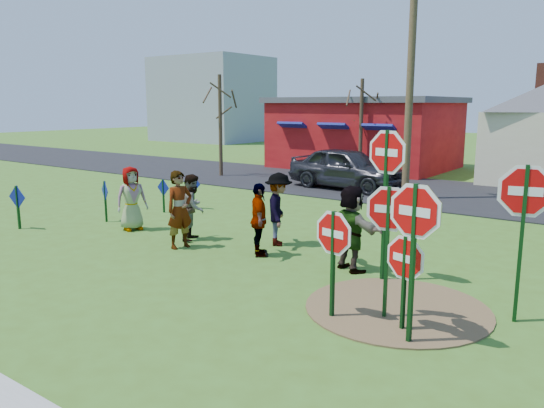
{
  "coord_description": "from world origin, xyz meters",
  "views": [
    {
      "loc": [
        7.88,
        -9.37,
        3.52
      ],
      "look_at": [
        0.03,
        1.43,
        1.0
      ],
      "focal_mm": 35.0,
      "sensor_mm": 36.0,
      "label": 1
    }
  ],
  "objects": [
    {
      "name": "stop_sign_a",
      "position": [
        3.75,
        -1.99,
        1.31
      ],
      "size": [
        0.99,
        0.21,
        1.95
      ],
      "rotation": [
        0.0,
        0.0,
        -0.2
      ],
      "color": "#0E3513",
      "rests_on": "ground"
    },
    {
      "name": "utility_pole",
      "position": [
        0.39,
        9.44,
        4.64
      ],
      "size": [
        2.16,
        0.3,
        8.82
      ],
      "rotation": [
        0.0,
        0.0,
        -0.09
      ],
      "color": "#4C3823",
      "rests_on": "ground"
    },
    {
      "name": "dirt_patch",
      "position": [
        4.5,
        -1.0,
        0.01
      ],
      "size": [
        3.2,
        3.2,
        0.03
      ],
      "primitive_type": "cylinder",
      "color": "brown",
      "rests_on": "ground"
    },
    {
      "name": "person_e",
      "position": [
        0.54,
        0.21,
        0.87
      ],
      "size": [
        0.99,
        1.04,
        1.73
      ],
      "primitive_type": "imported",
      "rotation": [
        0.0,
        0.0,
        2.29
      ],
      "color": "#482F54",
      "rests_on": "ground"
    },
    {
      "name": "stop_sign_e",
      "position": [
        4.91,
        -1.78,
        1.08
      ],
      "size": [
        0.93,
        0.27,
        1.66
      ],
      "rotation": [
        0.0,
        0.0,
        -0.27
      ],
      "color": "#0E3513",
      "rests_on": "ground"
    },
    {
      "name": "stop_sign_c",
      "position": [
        5.01,
        -1.75,
        1.65
      ],
      "size": [
        0.81,
        0.6,
        2.37
      ],
      "rotation": [
        0.0,
        0.0,
        -0.63
      ],
      "color": "#0E3513",
      "rests_on": "ground"
    },
    {
      "name": "blue_diamond_b",
      "position": [
        -5.47,
        0.42,
        0.78
      ],
      "size": [
        0.58,
        0.24,
        1.26
      ],
      "rotation": [
        0.0,
        0.0,
        -0.37
      ],
      "color": "#0E3513",
      "rests_on": "ground"
    },
    {
      "name": "stop_sign_d",
      "position": [
        6.27,
        -0.36,
        1.97
      ],
      "size": [
        1.13,
        0.25,
        2.75
      ],
      "rotation": [
        0.0,
        0.0,
        0.2
      ],
      "color": "#0E3513",
      "rests_on": "ground"
    },
    {
      "name": "distant_building",
      "position": [
        -28.0,
        30.0,
        4.0
      ],
      "size": [
        10.0,
        8.0,
        8.0
      ],
      "primitive_type": "cube",
      "color": "#8C939E",
      "rests_on": "ground"
    },
    {
      "name": "stop_sign_g",
      "position": [
        4.48,
        -1.49,
        1.64
      ],
      "size": [
        1.01,
        0.16,
        2.37
      ],
      "rotation": [
        0.0,
        0.0,
        0.14
      ],
      "color": "#0E3513",
      "rests_on": "ground"
    },
    {
      "name": "stop_sign_f",
      "position": [
        5.17,
        -2.16,
        1.83
      ],
      "size": [
        1.1,
        0.16,
        2.56
      ],
      "rotation": [
        0.0,
        0.0,
        -0.12
      ],
      "color": "#0E3513",
      "rests_on": "ground"
    },
    {
      "name": "stop_sign_b",
      "position": [
        3.63,
        0.29,
        2.32
      ],
      "size": [
        1.16,
        0.29,
        3.2
      ],
      "rotation": [
        0.0,
        0.0,
        -0.23
      ],
      "color": "#0E3513",
      "rests_on": "ground"
    },
    {
      "name": "blue_diamond_c",
      "position": [
        -5.13,
        2.44,
        0.69
      ],
      "size": [
        0.57,
        0.06,
        1.12
      ],
      "rotation": [
        0.0,
        0.0,
        -0.04
      ],
      "color": "#0E3513",
      "rests_on": "ground"
    },
    {
      "name": "bare_tree_west",
      "position": [
        -9.59,
        10.36,
        3.2
      ],
      "size": [
        1.8,
        1.8,
        4.94
      ],
      "color": "#382819",
      "rests_on": "ground"
    },
    {
      "name": "red_building",
      "position": [
        -5.5,
        17.99,
        1.97
      ],
      "size": [
        9.4,
        7.69,
        3.9
      ],
      "color": "maroon",
      "rests_on": "ground"
    },
    {
      "name": "person_b",
      "position": [
        -1.49,
        -0.35,
        0.97
      ],
      "size": [
        0.6,
        0.79,
        1.93
      ],
      "primitive_type": "imported",
      "rotation": [
        0.0,
        0.0,
        1.36
      ],
      "color": "#2D7978",
      "rests_on": "ground"
    },
    {
      "name": "blue_diamond_d",
      "position": [
        -4.76,
        3.46,
        0.72
      ],
      "size": [
        0.62,
        0.06,
        1.17
      ],
      "rotation": [
        0.0,
        0.0,
        0.06
      ],
      "color": "#0E3513",
      "rests_on": "ground"
    },
    {
      "name": "ground",
      "position": [
        0.0,
        0.0,
        0.0
      ],
      "size": [
        120.0,
        120.0,
        0.0
      ],
      "primitive_type": "plane",
      "color": "#3F631C",
      "rests_on": "ground"
    },
    {
      "name": "bare_tree_east",
      "position": [
        -3.89,
        14.19,
        3.07
      ],
      "size": [
        1.8,
        1.8,
        4.74
      ],
      "color": "#382819",
      "rests_on": "ground"
    },
    {
      "name": "person_c",
      "position": [
        -1.81,
        0.44,
        0.87
      ],
      "size": [
        0.96,
        1.05,
        1.74
      ],
      "primitive_type": "imported",
      "rotation": [
        0.0,
        0.0,
        2.01
      ],
      "color": "#9C3E36",
      "rests_on": "ground"
    },
    {
      "name": "person_a",
      "position": [
        -4.0,
        0.21,
        0.91
      ],
      "size": [
        0.84,
        1.03,
        1.81
      ],
      "primitive_type": "imported",
      "rotation": [
        0.0,
        0.0,
        1.23
      ],
      "color": "#3B4084",
      "rests_on": "ground"
    },
    {
      "name": "suv",
      "position": [
        -2.54,
        10.29,
        0.9
      ],
      "size": [
        5.24,
        2.53,
        1.73
      ],
      "primitive_type": "imported",
      "rotation": [
        0.0,
        0.0,
        1.47
      ],
      "color": "#2B2B30",
      "rests_on": "road"
    },
    {
      "name": "person_d",
      "position": [
        0.33,
        1.29,
        0.92
      ],
      "size": [
        1.22,
        1.38,
        1.85
      ],
      "primitive_type": "imported",
      "rotation": [
        0.0,
        0.0,
        2.13
      ],
      "color": "#35353A",
      "rests_on": "ground"
    },
    {
      "name": "blue_diamond_a",
      "position": [
        -6.71,
        -1.64,
        0.78
      ],
      "size": [
        0.68,
        0.11,
        1.27
      ],
      "rotation": [
        0.0,
        0.0,
        0.14
      ],
      "color": "#0E3513",
      "rests_on": "ground"
    },
    {
      "name": "road",
      "position": [
        0.0,
        11.5,
        0.02
      ],
      "size": [
        120.0,
        7.5,
        0.04
      ],
      "primitive_type": "cube",
      "color": "black",
      "rests_on": "ground"
    },
    {
      "name": "person_f",
      "position": [
        2.8,
        0.5,
        0.93
      ],
      "size": [
        1.79,
        1.24,
        1.86
      ],
      "primitive_type": "imported",
      "rotation": [
        0.0,
        0.0,
        2.7
      ],
      "color": "#1B5130",
      "rests_on": "ground"
    }
  ]
}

